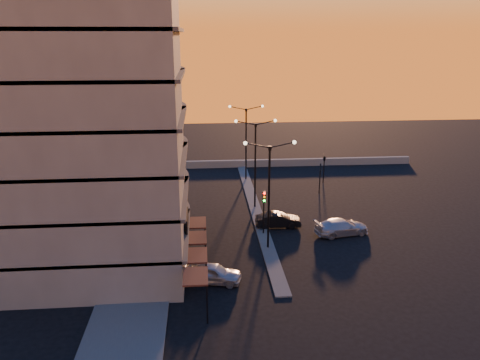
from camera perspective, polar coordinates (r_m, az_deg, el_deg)
name	(u,v)px	position (r m, az deg, el deg)	size (l,w,h in m)	color
ground	(268,248)	(40.97, 3.42, -8.30)	(120.00, 120.00, 0.00)	black
sidewalk_west	(150,233)	(44.49, -10.92, -6.36)	(5.00, 40.00, 0.12)	#52514F
median	(255,207)	(50.07, 1.82, -3.30)	(1.20, 36.00, 0.12)	#52514F
parapet	(256,163)	(65.29, 1.97, 2.06)	(44.00, 0.50, 1.00)	gray
building	(90,113)	(37.99, -17.85, 7.74)	(14.35, 17.08, 25.00)	slate
streetlamp_near	(269,187)	(38.88, 3.56, -0.85)	(4.32, 0.32, 9.51)	black
streetlamp_mid	(255,157)	(48.40, 1.88, 2.84)	(4.32, 0.32, 9.51)	black
streetlamp_far	(246,137)	(58.08, 0.74, 5.31)	(4.32, 0.32, 9.51)	black
traffic_light_main	(264,205)	(42.46, 2.94, -3.11)	(0.28, 0.44, 4.25)	black
signal_east_a	(320,178)	(54.63, 9.72, 0.30)	(0.13, 0.16, 3.60)	black
signal_east_b	(324,159)	(58.41, 10.25, 2.58)	(0.42, 1.99, 3.60)	black
car_hatchback	(213,273)	(35.47, -3.35, -11.28)	(1.73, 4.31, 1.47)	#AFB0B7
car_sedan	(278,220)	(45.06, 4.66, -4.88)	(1.50, 4.31, 1.42)	black
car_wagon	(342,227)	(44.29, 12.30, -5.61)	(2.06, 5.08, 1.47)	#B7B9BF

